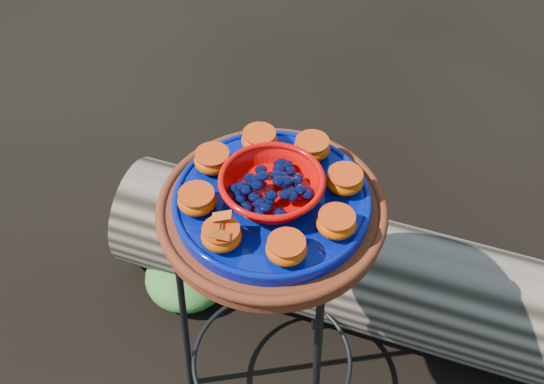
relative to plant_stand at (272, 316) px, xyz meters
The scene contains 17 objects.
plant_stand is the anchor object (origin of this frame).
terracotta_saucer 0.37m from the plant_stand, ahead, with size 0.43×0.43×0.04m, color #521812.
cobalt_plate 0.40m from the plant_stand, ahead, with size 0.37×0.37×0.02m, color #00055E.
red_bowl 0.44m from the plant_stand, ahead, with size 0.19×0.19×0.05m, color #C90503, non-canonical shape.
glass_gems 0.47m from the plant_stand, ahead, with size 0.14×0.14×0.02m, color black, non-canonical shape.
orange_half_0 0.45m from the plant_stand, 95.86° to the right, with size 0.07×0.07×0.04m, color #CA4200.
orange_half_1 0.45m from the plant_stand, 46.29° to the right, with size 0.07×0.07×0.04m, color #CA4200.
orange_half_2 0.45m from the plant_stand, ahead, with size 0.07×0.07×0.04m, color #CA4200.
orange_half_3 0.45m from the plant_stand, 43.71° to the left, with size 0.07×0.07×0.04m, color #CA4200.
orange_half_4 0.45m from the plant_stand, 88.71° to the left, with size 0.07×0.07×0.04m, color #CA4200.
orange_half_5 0.45m from the plant_stand, 133.71° to the left, with size 0.07×0.07×0.04m, color #CA4200.
orange_half_6 0.45m from the plant_stand, behind, with size 0.07×0.07×0.04m, color #CA4200.
orange_half_7 0.45m from the plant_stand, 136.29° to the right, with size 0.07×0.07×0.04m, color #CA4200.
butterfly 0.48m from the plant_stand, 95.86° to the right, with size 0.08×0.05×0.01m, color #BB420B, non-canonical shape.
driftwood_log 0.49m from the plant_stand, 61.12° to the left, with size 1.72×0.45×0.32m, color black, non-canonical shape.
foliage_left 0.50m from the plant_stand, 161.18° to the left, with size 0.25×0.25×0.12m, color #306926.
foliage_back 0.52m from the plant_stand, 95.00° to the left, with size 0.34×0.34×0.17m, color #306926.
Camera 1 is at (0.47, -0.72, 1.71)m, focal length 45.00 mm.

